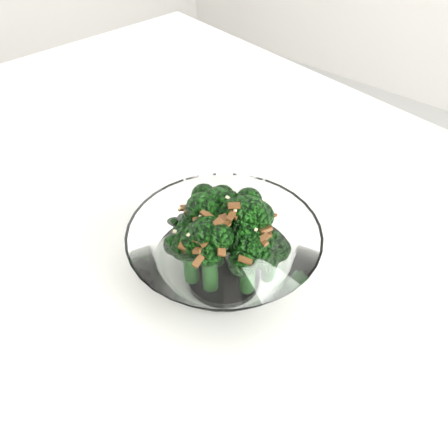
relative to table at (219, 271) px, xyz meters
The scene contains 3 objects.
ground 0.70m from the table, 94.95° to the left, with size 3.50×3.50×0.00m, color silver.
table is the anchor object (origin of this frame).
broccoli_dish 0.13m from the table, 45.15° to the right, with size 0.19×0.19×0.11m.
Camera 1 is at (0.28, -0.45, 1.15)m, focal length 40.00 mm.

